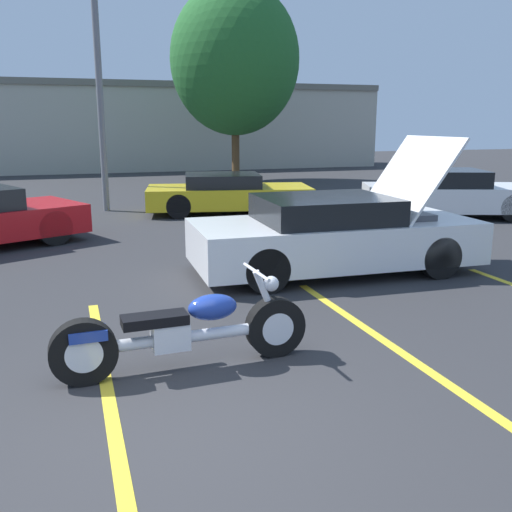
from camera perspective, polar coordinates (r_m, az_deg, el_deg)
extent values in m
plane|color=#2D2D30|center=(4.72, -9.29, -17.62)|extent=(80.00, 80.00, 0.00)
cube|color=yellow|center=(5.86, -14.89, -11.41)|extent=(0.12, 4.58, 0.01)
cube|color=yellow|center=(6.71, 12.39, -8.06)|extent=(0.12, 4.58, 0.01)
cube|color=#B2AD9E|center=(30.77, -17.68, 12.21)|extent=(32.00, 4.00, 4.40)
cube|color=slate|center=(30.83, -17.95, 16.01)|extent=(32.00, 4.20, 0.30)
cylinder|color=slate|center=(16.44, -15.55, 18.54)|extent=(0.18, 0.18, 8.13)
cylinder|color=brown|center=(23.85, -2.06, 10.57)|extent=(0.32, 0.32, 2.63)
ellipsoid|color=#236028|center=(23.95, -2.13, 19.04)|extent=(5.13, 5.13, 5.90)
cylinder|color=black|center=(6.02, 1.93, -7.09)|extent=(0.64, 0.18, 0.63)
cylinder|color=black|center=(5.62, -16.87, -9.19)|extent=(0.64, 0.18, 0.63)
cylinder|color=silver|center=(6.02, 1.93, -7.09)|extent=(0.35, 0.18, 0.35)
cylinder|color=silver|center=(5.62, -16.87, -9.19)|extent=(0.35, 0.18, 0.35)
cylinder|color=silver|center=(5.74, -7.12, -8.07)|extent=(1.65, 0.18, 0.12)
cube|color=silver|center=(5.70, -8.57, -7.85)|extent=(0.37, 0.25, 0.28)
ellipsoid|color=navy|center=(5.71, -4.36, -5.12)|extent=(0.51, 0.30, 0.26)
cube|color=black|center=(5.61, -10.09, -6.29)|extent=(0.64, 0.28, 0.10)
cube|color=navy|center=(5.56, -16.49, -7.49)|extent=(0.35, 0.23, 0.10)
cylinder|color=silver|center=(5.88, 1.08, -4.26)|extent=(0.31, 0.08, 0.62)
cylinder|color=silver|center=(5.76, 0.02, -1.60)|extent=(0.06, 0.70, 0.04)
sphere|color=silver|center=(5.86, 1.53, -2.78)|extent=(0.16, 0.16, 0.16)
cylinder|color=silver|center=(5.79, -11.61, -8.70)|extent=(1.26, 0.14, 0.09)
cube|color=white|center=(9.41, 7.84, 1.53)|extent=(4.67, 2.08, 0.67)
cube|color=black|center=(9.25, 6.89, 4.69)|extent=(2.13, 1.80, 0.40)
cylinder|color=black|center=(9.41, 17.87, -0.13)|extent=(0.68, 0.24, 0.67)
cylinder|color=black|center=(10.82, 12.90, 1.85)|extent=(0.68, 0.24, 0.67)
cylinder|color=black|center=(8.19, 1.06, -1.42)|extent=(0.68, 0.24, 0.67)
cylinder|color=black|center=(9.77, -1.89, 0.99)|extent=(0.68, 0.24, 0.67)
cube|color=white|center=(9.87, 15.06, 7.57)|extent=(1.02, 1.80, 1.34)
cube|color=#4C4C51|center=(9.94, 14.58, 3.56)|extent=(0.64, 1.07, 0.28)
cube|color=yellow|center=(15.60, -2.72, 5.96)|extent=(4.66, 2.71, 0.54)
cube|color=black|center=(15.53, -3.39, 7.57)|extent=(2.26, 2.05, 0.35)
cylinder|color=black|center=(14.95, 2.73, 5.16)|extent=(0.66, 0.34, 0.63)
cylinder|color=black|center=(16.59, 1.77, 5.96)|extent=(0.66, 0.34, 0.63)
cylinder|color=black|center=(14.75, -7.75, 4.94)|extent=(0.66, 0.34, 0.63)
cylinder|color=black|center=(16.40, -7.69, 5.77)|extent=(0.66, 0.34, 0.63)
cube|color=white|center=(15.75, 18.80, 5.57)|extent=(4.67, 3.22, 0.62)
cube|color=black|center=(15.65, 18.33, 7.45)|extent=(2.39, 2.24, 0.41)
cylinder|color=black|center=(16.98, 22.24, 5.29)|extent=(0.74, 0.45, 0.71)
cylinder|color=black|center=(14.63, 14.72, 4.71)|extent=(0.74, 0.45, 0.71)
cylinder|color=black|center=(16.23, 13.40, 5.59)|extent=(0.74, 0.45, 0.71)
cylinder|color=black|center=(12.10, -19.54, 2.67)|extent=(0.73, 0.49, 0.70)
cylinder|color=black|center=(13.66, -22.45, 3.56)|extent=(0.73, 0.49, 0.70)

